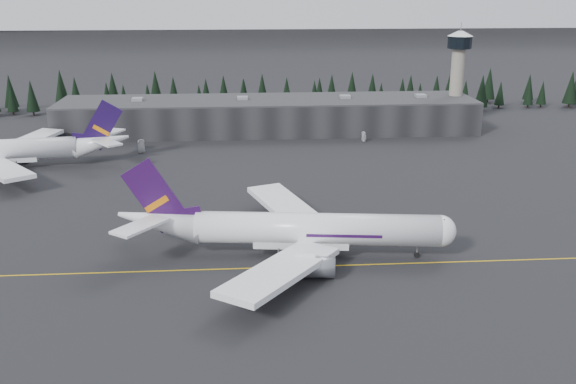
{
  "coord_description": "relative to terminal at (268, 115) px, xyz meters",
  "views": [
    {
      "loc": [
        -10.31,
        -121.75,
        55.55
      ],
      "look_at": [
        0.0,
        20.0,
        9.0
      ],
      "focal_mm": 40.0,
      "sensor_mm": 36.0,
      "label": 1
    }
  ],
  "objects": [
    {
      "name": "taxiline",
      "position": [
        0.0,
        -127.0,
        -6.29
      ],
      "size": [
        400.0,
        0.4,
        0.02
      ],
      "primitive_type": "cube",
      "color": "gold",
      "rests_on": "ground"
    },
    {
      "name": "jet_main",
      "position": [
        -1.32,
        -120.8,
        -0.33
      ],
      "size": [
        71.81,
        65.95,
        21.15
      ],
      "rotation": [
        0.0,
        0.0,
        -0.12
      ],
      "color": "white",
      "rests_on": "ground"
    },
    {
      "name": "jet_parked",
      "position": [
        -81.72,
        -47.08,
        -0.46
      ],
      "size": [
        70.27,
        64.52,
        20.71
      ],
      "rotation": [
        0.0,
        0.0,
        3.27
      ],
      "color": "white",
      "rests_on": "ground"
    },
    {
      "name": "control_tower",
      "position": [
        75.0,
        3.0,
        17.11
      ],
      "size": [
        10.0,
        10.0,
        37.7
      ],
      "color": "gray",
      "rests_on": "ground"
    },
    {
      "name": "gse_vehicle_a",
      "position": [
        -44.96,
        -30.93,
        -5.63
      ],
      "size": [
        4.27,
        5.34,
        1.35
      ],
      "primitive_type": "imported",
      "rotation": [
        0.0,
        0.0,
        0.49
      ],
      "color": "silver",
      "rests_on": "ground"
    },
    {
      "name": "mountain_ridge",
      "position": [
        0.0,
        875.0,
        -6.3
      ],
      "size": [
        4400.0,
        900.0,
        420.0
      ],
      "primitive_type": null,
      "color": "white",
      "rests_on": "ground"
    },
    {
      "name": "gse_vehicle_b",
      "position": [
        34.09,
        -20.37,
        -5.64
      ],
      "size": [
        4.14,
        3.26,
        1.32
      ],
      "primitive_type": "imported",
      "rotation": [
        0.0,
        0.0,
        -1.06
      ],
      "color": "silver",
      "rests_on": "ground"
    },
    {
      "name": "treeline",
      "position": [
        0.0,
        37.0,
        1.2
      ],
      "size": [
        360.0,
        20.0,
        15.0
      ],
      "primitive_type": "cube",
      "color": "black",
      "rests_on": "ground"
    },
    {
      "name": "ground",
      "position": [
        0.0,
        -125.0,
        -6.3
      ],
      "size": [
        1400.0,
        1400.0,
        0.0
      ],
      "primitive_type": "plane",
      "color": "black",
      "rests_on": "ground"
    },
    {
      "name": "terminal",
      "position": [
        0.0,
        0.0,
        0.0
      ],
      "size": [
        160.0,
        30.0,
        12.6
      ],
      "color": "black",
      "rests_on": "ground"
    }
  ]
}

